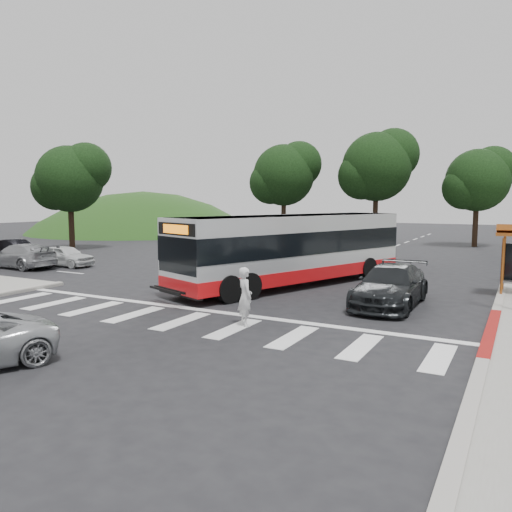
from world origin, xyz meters
The scene contains 15 objects.
ground centered at (0.00, 0.00, 0.00)m, with size 140.00×140.00×0.00m, color black.
curb_east centered at (9.00, 8.00, 0.07)m, with size 0.30×40.00×0.15m, color #9E9991.
curb_east_red centered at (9.00, -2.00, 0.08)m, with size 0.32×6.00×0.15m, color maroon.
hillside_nw centered at (-32.00, 30.00, 0.00)m, with size 44.00×44.00×10.00m, color #1E3A12.
crosswalk_ladder centered at (0.00, -5.00, 0.01)m, with size 18.00×2.60×0.01m, color silver.
tree_north_a centered at (-1.92, 26.07, 6.92)m, with size 6.60×6.15×10.17m.
tree_north_b centered at (6.07, 28.06, 5.66)m, with size 5.72×5.33×8.43m.
tree_north_c centered at (-9.92, 24.06, 6.29)m, with size 6.16×5.74×9.30m.
tree_west_a centered at (-21.93, 10.06, 5.66)m, with size 5.72×5.33×8.43m.
transit_bus centered at (0.34, 3.11, 1.62)m, with size 2.72×12.56×3.24m, color silver, non-canonical shape.
pedestrian centered at (2.12, -4.49, 0.93)m, with size 0.68×0.44×1.85m, color silver.
dark_sedan centered at (5.42, 0.68, 0.76)m, with size 2.13×5.23×1.52m, color black.
west_car_white centered at (-14.28, 2.67, 0.63)m, with size 1.50×3.72×1.27m, color silver.
west_car_black centered at (-21.02, 4.34, 0.63)m, with size 1.33×3.81×1.26m, color black.
west_car_silver centered at (-15.97, 0.93, 0.71)m, with size 1.99×4.89×1.42m, color #9A9B9E.
Camera 1 is at (9.73, -17.84, 3.94)m, focal length 35.00 mm.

